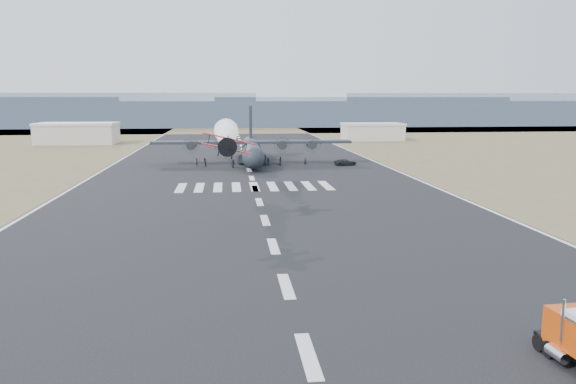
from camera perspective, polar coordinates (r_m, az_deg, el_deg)
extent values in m
plane|color=black|center=(44.18, -0.19, -9.54)|extent=(500.00, 500.00, 0.00)
cube|color=brown|center=(271.95, -5.31, 6.43)|extent=(500.00, 80.00, 0.00)
cube|color=#8192A4|center=(307.63, -17.74, 7.96)|extent=(150.00, 50.00, 17.00)
cube|color=#8192A4|center=(301.67, -5.42, 7.96)|extent=(150.00, 50.00, 13.00)
cube|color=#8192A4|center=(309.49, 6.82, 8.16)|extent=(150.00, 50.00, 15.00)
cube|color=#8192A4|center=(330.17, 18.00, 8.02)|extent=(150.00, 50.00, 17.00)
cube|color=#B2AD9E|center=(192.86, -20.59, 5.51)|extent=(24.00, 14.00, 6.00)
cube|color=beige|center=(192.69, -20.65, 6.49)|extent=(24.50, 14.50, 0.80)
cube|color=#B2AD9E|center=(198.40, 8.56, 5.99)|extent=(20.00, 12.00, 5.20)
cube|color=beige|center=(198.25, 8.58, 6.82)|extent=(20.50, 12.50, 0.80)
cube|color=black|center=(35.91, 27.08, -14.41)|extent=(1.38, 6.12, 0.22)
cube|color=red|center=(35.85, 26.71, -12.34)|extent=(2.34, 1.93, 2.32)
cylinder|color=black|center=(35.85, 25.03, -14.29)|extent=(0.42, 1.00, 0.98)
cylinder|color=black|center=(36.52, 24.21, -13.79)|extent=(0.42, 1.00, 0.98)
cylinder|color=black|center=(37.66, 26.87, -13.27)|extent=(0.42, 1.00, 0.98)
cylinder|color=red|center=(64.75, -6.22, 4.75)|extent=(0.92, 4.88, 0.88)
sphere|color=black|center=(64.92, -6.23, 5.07)|extent=(0.68, 0.68, 0.68)
cylinder|color=black|center=(62.42, -6.20, 4.58)|extent=(0.98, 0.59, 0.98)
cylinder|color=black|center=(62.08, -6.20, 4.55)|extent=(2.15, 0.05, 2.15)
cube|color=red|center=(64.39, -6.21, 4.42)|extent=(5.73, 1.02, 1.41)
cube|color=red|center=(64.01, -6.23, 5.44)|extent=(5.92, 1.02, 1.45)
cube|color=red|center=(66.95, -6.25, 5.33)|extent=(0.10, 0.88, 0.98)
cube|color=red|center=(66.99, -6.24, 4.91)|extent=(1.96, 0.70, 0.08)
cylinder|color=black|center=(64.08, -6.89, 3.64)|extent=(0.12, 0.43, 0.43)
cylinder|color=black|center=(64.09, -5.50, 3.67)|extent=(0.12, 0.43, 0.43)
sphere|color=white|center=(67.18, -6.24, 4.92)|extent=(0.68, 0.68, 0.68)
sphere|color=white|center=(69.51, -6.26, 5.10)|extent=(1.03, 1.03, 1.03)
sphere|color=white|center=(71.85, -6.27, 5.26)|extent=(1.38, 1.38, 1.38)
sphere|color=white|center=(74.18, -6.29, 5.42)|extent=(1.72, 1.72, 1.72)
sphere|color=white|center=(76.51, -6.30, 5.56)|extent=(2.07, 2.07, 2.07)
sphere|color=white|center=(78.85, -6.32, 5.70)|extent=(2.42, 2.42, 2.42)
sphere|color=white|center=(81.18, -6.33, 5.83)|extent=(2.76, 2.76, 2.76)
sphere|color=white|center=(83.51, -6.34, 5.95)|extent=(3.11, 3.11, 3.11)
sphere|color=white|center=(85.85, -6.36, 6.06)|extent=(3.46, 3.46, 3.46)
sphere|color=white|center=(88.19, -6.37, 6.17)|extent=(3.80, 3.80, 3.80)
cylinder|color=black|center=(125.33, -3.69, 4.18)|extent=(5.12, 30.64, 4.36)
sphere|color=black|center=(110.13, -3.53, 3.45)|extent=(4.36, 4.36, 4.36)
cone|color=black|center=(140.54, -3.81, 4.76)|extent=(4.52, 6.65, 4.36)
cube|color=black|center=(124.07, -3.69, 5.09)|extent=(43.73, 5.66, 0.55)
cylinder|color=black|center=(124.01, -9.76, 4.72)|extent=(2.07, 4.19, 1.96)
cylinder|color=#3F3F44|center=(121.84, -9.84, 4.63)|extent=(3.71, 0.15, 3.71)
cylinder|color=black|center=(123.61, -6.72, 4.78)|extent=(2.07, 4.19, 1.96)
cylinder|color=#3F3F44|center=(121.44, -6.76, 4.69)|extent=(3.71, 0.15, 3.71)
cylinder|color=black|center=(123.86, -0.64, 4.85)|extent=(2.07, 4.19, 1.96)
cylinder|color=#3F3F44|center=(121.70, -0.56, 4.77)|extent=(3.71, 0.15, 3.71)
cylinder|color=black|center=(124.51, 2.38, 4.87)|extent=(2.07, 4.19, 1.96)
cylinder|color=#3F3F44|center=(122.35, 2.50, 4.78)|extent=(3.71, 0.15, 3.71)
cube|color=black|center=(138.02, -3.82, 6.94)|extent=(0.78, 4.92, 8.73)
cube|color=black|center=(138.84, -3.80, 5.06)|extent=(15.35, 3.65, 0.38)
cube|color=black|center=(126.55, -4.78, 3.48)|extent=(1.47, 6.58, 1.75)
cylinder|color=black|center=(126.62, -4.77, 3.21)|extent=(0.57, 1.21, 1.20)
cube|color=black|center=(126.64, -2.60, 3.51)|extent=(1.47, 6.58, 1.75)
cylinder|color=black|center=(126.71, -2.60, 3.24)|extent=(0.57, 1.21, 1.20)
cylinder|color=black|center=(113.65, -3.55, 2.45)|extent=(0.46, 0.99, 0.98)
imported|color=black|center=(122.89, 5.85, 3.03)|extent=(5.09, 2.89, 1.34)
imported|color=black|center=(121.84, 1.78, 3.10)|extent=(0.65, 0.55, 1.67)
imported|color=black|center=(121.11, -8.45, 2.99)|extent=(0.69, 0.96, 1.79)
imported|color=black|center=(118.50, -5.61, 2.89)|extent=(1.21, 1.06, 1.73)
imported|color=black|center=(118.25, -5.59, 2.84)|extent=(0.88, 1.04, 1.58)
imported|color=black|center=(122.67, -2.03, 3.12)|extent=(0.89, 0.71, 1.58)
imported|color=black|center=(120.96, -3.82, 3.05)|extent=(0.77, 1.65, 1.72)
imported|color=black|center=(121.58, -9.24, 3.00)|extent=(0.69, 0.77, 1.79)
imported|color=black|center=(122.40, -0.75, 3.16)|extent=(0.60, 0.91, 1.79)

